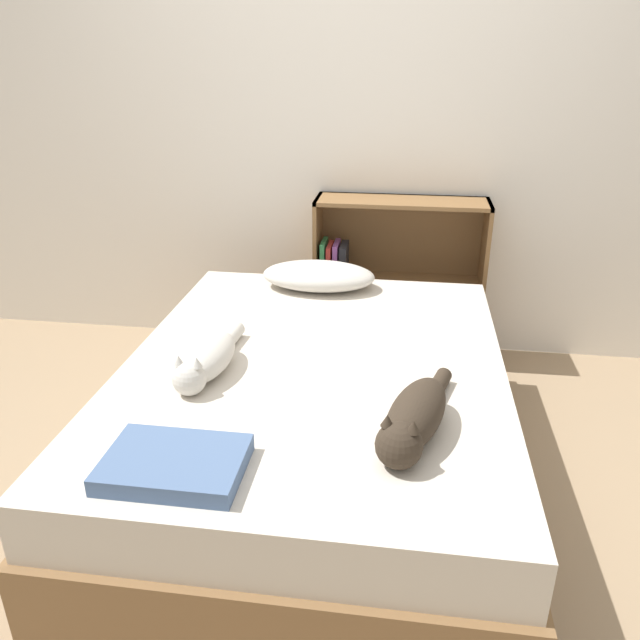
% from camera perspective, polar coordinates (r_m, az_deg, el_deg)
% --- Properties ---
extents(ground_plane, '(8.00, 8.00, 0.00)m').
position_cam_1_polar(ground_plane, '(2.53, -0.45, -14.30)').
color(ground_plane, '#997F60').
extents(wall_back, '(8.00, 0.06, 2.50)m').
position_cam_1_polar(wall_back, '(3.30, 3.03, 18.35)').
color(wall_back, white).
rests_on(wall_back, ground_plane).
extents(bed, '(1.39, 1.81, 0.53)m').
position_cam_1_polar(bed, '(2.38, -0.47, -9.40)').
color(bed, brown).
rests_on(bed, ground_plane).
extents(pillow, '(0.52, 0.30, 0.12)m').
position_cam_1_polar(pillow, '(2.90, -0.13, 4.07)').
color(pillow, beige).
rests_on(pillow, bed).
extents(cat_light, '(0.19, 0.51, 0.14)m').
position_cam_1_polar(cat_light, '(2.17, -10.43, -3.48)').
color(cat_light, beige).
rests_on(cat_light, bed).
extents(cat_dark, '(0.25, 0.56, 0.15)m').
position_cam_1_polar(cat_dark, '(1.81, 8.57, -8.92)').
color(cat_dark, '#33281E').
rests_on(cat_dark, bed).
extents(bookshelf, '(0.87, 0.26, 0.86)m').
position_cam_1_polar(bookshelf, '(3.34, 6.72, 3.98)').
color(bookshelf, brown).
rests_on(bookshelf, ground_plane).
extents(blanket_fold, '(0.37, 0.26, 0.05)m').
position_cam_1_polar(blanket_fold, '(1.74, -13.16, -12.70)').
color(blanket_fold, '#4C668E').
rests_on(blanket_fold, bed).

